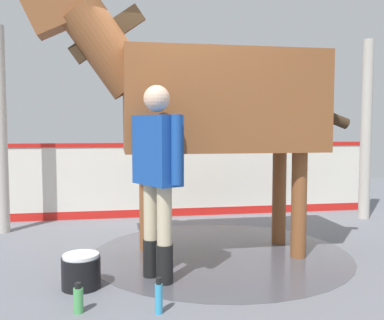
{
  "coord_description": "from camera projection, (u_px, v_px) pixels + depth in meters",
  "views": [
    {
      "loc": [
        -3.89,
        3.01,
        1.35
      ],
      "look_at": [
        -0.54,
        0.5,
        1.04
      ],
      "focal_mm": 40.55,
      "sensor_mm": 36.0,
      "label": 1
    }
  ],
  "objects": [
    {
      "name": "wash_bucket",
      "position": [
        81.0,
        271.0,
        3.66
      ],
      "size": [
        0.33,
        0.33,
        0.29
      ],
      "color": "black",
      "rests_on": "ground"
    },
    {
      "name": "roof_post_near",
      "position": [
        1.0,
        130.0,
        5.53
      ],
      "size": [
        0.16,
        0.16,
        2.64
      ],
      "primitive_type": "cylinder",
      "color": "#B7B2A8",
      "rests_on": "ground"
    },
    {
      "name": "ground_plane",
      "position": [
        199.0,
        246.0,
        5.0
      ],
      "size": [
        16.0,
        16.0,
        0.02
      ],
      "primitive_type": "cube",
      "color": "slate"
    },
    {
      "name": "barrier_wall",
      "position": [
        189.0,
        182.0,
        6.68
      ],
      "size": [
        2.69,
        5.19,
        1.13
      ],
      "color": "silver",
      "rests_on": "ground"
    },
    {
      "name": "wet_patch",
      "position": [
        220.0,
        253.0,
        4.69
      ],
      "size": [
        2.77,
        2.77,
        0.0
      ],
      "primitive_type": "cylinder",
      "color": "#4C4C54",
      "rests_on": "ground"
    },
    {
      "name": "horse",
      "position": [
        209.0,
        102.0,
        4.54
      ],
      "size": [
        1.93,
        3.15,
        2.78
      ],
      "rotation": [
        0.0,
        0.0,
        1.1
      ],
      "color": "brown",
      "rests_on": "ground"
    },
    {
      "name": "handler",
      "position": [
        157.0,
        168.0,
        3.79
      ],
      "size": [
        0.69,
        0.23,
        1.72
      ],
      "rotation": [
        0.0,
        0.0,
        4.71
      ],
      "color": "black",
      "rests_on": "ground"
    },
    {
      "name": "bottle_spray",
      "position": [
        78.0,
        299.0,
        3.16
      ],
      "size": [
        0.07,
        0.07,
        0.22
      ],
      "color": "#4CA559",
      "rests_on": "ground"
    },
    {
      "name": "bottle_shampoo",
      "position": [
        159.0,
        297.0,
        3.15
      ],
      "size": [
        0.06,
        0.06,
        0.27
      ],
      "color": "#3399CC",
      "rests_on": "ground"
    },
    {
      "name": "roof_post_far",
      "position": [
        366.0,
        130.0,
        6.4
      ],
      "size": [
        0.16,
        0.16,
        2.64
      ],
      "primitive_type": "cylinder",
      "color": "#B7B2A8",
      "rests_on": "ground"
    }
  ]
}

